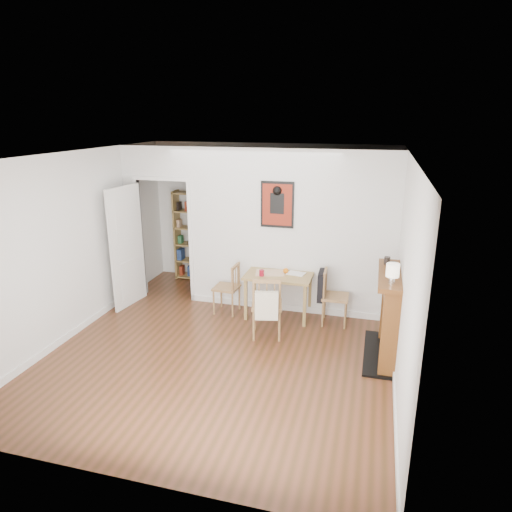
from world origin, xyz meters
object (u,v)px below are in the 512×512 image
(chair_front, at_px, (267,305))
(ceramic_jar_b, at_px, (387,261))
(red_glass, at_px, (262,273))
(orange_fruit, at_px, (286,271))
(notebook, at_px, (296,273))
(mantel_lamp, at_px, (393,271))
(bookshelf, at_px, (194,236))
(chair_right, at_px, (334,296))
(chair_left, at_px, (226,288))
(ceramic_jar_a, at_px, (393,267))
(dining_table, at_px, (279,279))
(fireplace, at_px, (390,313))

(chair_front, xyz_separation_m, ceramic_jar_b, (1.59, 0.22, 0.74))
(red_glass, bearing_deg, orange_fruit, 32.55)
(notebook, relative_size, mantel_lamp, 1.09)
(chair_front, relative_size, bookshelf, 0.55)
(red_glass, bearing_deg, mantel_lamp, -30.28)
(red_glass, distance_m, ceramic_jar_b, 1.91)
(bookshelf, distance_m, red_glass, 2.25)
(chair_right, bearing_deg, orange_fruit, 171.74)
(chair_left, height_order, red_glass, chair_left)
(bookshelf, height_order, notebook, bookshelf)
(chair_left, height_order, orange_fruit, chair_left)
(bookshelf, height_order, ceramic_jar_b, bookshelf)
(chair_left, xyz_separation_m, ceramic_jar_a, (2.49, -0.71, 0.81))
(ceramic_jar_b, bearing_deg, red_glass, 169.26)
(chair_right, height_order, ceramic_jar_a, ceramic_jar_a)
(bookshelf, bearing_deg, chair_left, -50.78)
(notebook, bearing_deg, chair_front, -108.80)
(chair_left, bearing_deg, chair_front, -38.07)
(dining_table, distance_m, ceramic_jar_b, 1.76)
(chair_left, bearing_deg, dining_table, 4.53)
(chair_front, height_order, mantel_lamp, mantel_lamp)
(ceramic_jar_a, bearing_deg, chair_right, 136.69)
(chair_right, xyz_separation_m, notebook, (-0.61, 0.13, 0.27))
(dining_table, relative_size, chair_left, 1.25)
(orange_fruit, bearing_deg, dining_table, -144.04)
(fireplace, bearing_deg, mantel_lamp, -95.24)
(bookshelf, relative_size, mantel_lamp, 6.97)
(fireplace, relative_size, notebook, 4.66)
(chair_right, distance_m, chair_front, 1.11)
(bookshelf, distance_m, ceramic_jar_a, 4.18)
(dining_table, relative_size, notebook, 3.85)
(chair_right, relative_size, orange_fruit, 10.11)
(chair_left, bearing_deg, mantel_lamp, -25.34)
(chair_left, bearing_deg, chair_right, 0.73)
(bookshelf, relative_size, fireplace, 1.37)
(fireplace, xyz_separation_m, red_glass, (-1.91, 0.70, 0.14))
(chair_left, bearing_deg, ceramic_jar_a, -15.98)
(orange_fruit, relative_size, notebook, 0.32)
(ceramic_jar_a, bearing_deg, orange_fruit, 151.41)
(red_glass, relative_size, ceramic_jar_b, 0.94)
(fireplace, bearing_deg, ceramic_jar_a, 103.35)
(fireplace, bearing_deg, dining_table, 152.96)
(fireplace, xyz_separation_m, mantel_lamp, (-0.04, -0.39, 0.70))
(chair_front, relative_size, fireplace, 0.75)
(ceramic_jar_a, bearing_deg, red_glass, 161.44)
(bookshelf, bearing_deg, red_glass, -40.09)
(dining_table, relative_size, chair_right, 1.20)
(chair_right, bearing_deg, fireplace, -45.31)
(dining_table, height_order, chair_left, chair_left)
(red_glass, relative_size, mantel_lamp, 0.39)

